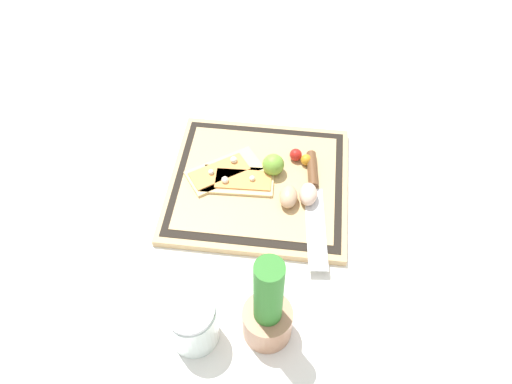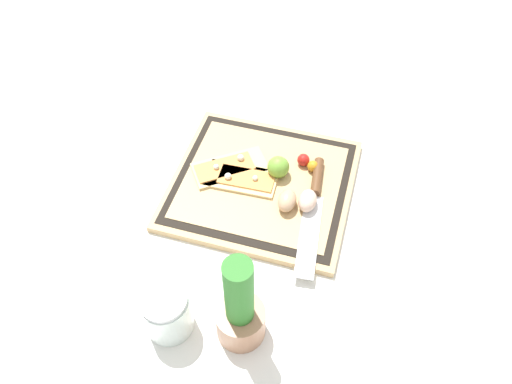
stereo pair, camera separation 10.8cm
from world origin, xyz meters
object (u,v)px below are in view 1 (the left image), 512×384
Objects in this scene: pizza_slice_near at (223,171)px; egg_brown at (288,197)px; cherry_tomato_yellow at (306,160)px; egg_pink at (308,194)px; lime at (273,165)px; knife at (313,188)px; herb_pot at (268,312)px; pizza_slice_far at (239,180)px; sauce_jar at (193,325)px; cherry_tomato_red at (296,155)px.

egg_brown reaches higher than pizza_slice_near.
cherry_tomato_yellow is at bearing -105.25° from egg_brown.
egg_pink is 0.11m from lime.
egg_pink reaches higher than knife.
lime is (0.04, -0.08, 0.01)m from egg_brown.
egg_brown is 0.24× the size of herb_pot.
knife is 5.47× the size of egg_pink.
egg_pink is 0.24× the size of herb_pot.
pizza_slice_far is 6.29× the size of cherry_tomato_yellow.
lime is (-0.07, -0.04, 0.02)m from pizza_slice_far.
egg_pink is (-0.16, 0.03, 0.01)m from pizza_slice_far.
pizza_slice_near is 3.68× the size of lime.
herb_pot reaches higher than pizza_slice_far.
knife is at bearing -119.28° from sauce_jar.
egg_brown is (0.05, 0.04, 0.01)m from knife.
egg_brown reaches higher than knife.
pizza_slice_near is 0.12m from lime.
egg_brown is at bearing 116.32° from lime.
egg_brown is 2.18× the size of cherry_tomato_yellow.
sauce_jar is at bearing 60.72° from knife.
cherry_tomato_red reaches higher than cherry_tomato_yellow.
knife is at bearing 104.93° from cherry_tomato_yellow.
lime is (-0.11, -0.01, 0.02)m from pizza_slice_near.
cherry_tomato_red is at bearing -144.76° from pizza_slice_far.
cherry_tomato_red reaches higher than knife.
egg_brown reaches higher than cherry_tomato_yellow.
pizza_slice_near is 0.21m from knife.
egg_brown is 0.12m from cherry_tomato_yellow.
sauce_jar reaches higher than pizza_slice_near.
sauce_jar is at bearing 91.25° from pizza_slice_near.
sauce_jar is at bearing 65.19° from egg_brown.
cherry_tomato_red is (0.04, -0.12, -0.01)m from egg_pink.
knife is 0.10m from cherry_tomato_red.
lime is at bearing -40.61° from egg_pink.
herb_pot reaches higher than pizza_slice_near.
egg_brown is 0.29m from herb_pot.
pizza_slice_far is at bearing -11.62° from egg_pink.
knife is at bearing 178.42° from pizza_slice_far.
sauce_jar reaches higher than cherry_tomato_yellow.
herb_pot is (0.06, 0.30, 0.04)m from egg_pink.
sauce_jar reaches higher than egg_brown.
pizza_slice_far is at bearing -73.46° from herb_pot.
egg_pink is (-0.04, -0.01, 0.00)m from egg_brown.
cherry_tomato_yellow is 0.47m from sauce_jar.
lime is at bearing -104.69° from sauce_jar.
cherry_tomato_yellow is at bearing -84.59° from egg_pink.
cherry_tomato_red reaches higher than pizza_slice_near.
knife is 0.11m from lime.
pizza_slice_far is 0.15m from cherry_tomato_red.
cherry_tomato_red is (-0.12, -0.09, 0.01)m from pizza_slice_far.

